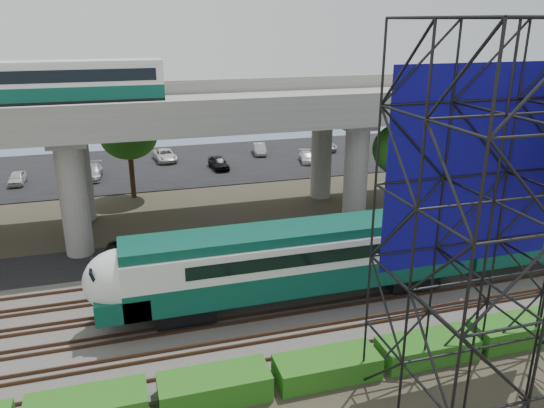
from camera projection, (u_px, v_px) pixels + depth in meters
name	position (u px, v px, depth m)	size (l,w,h in m)	color
ground	(277.00, 329.00, 27.06)	(140.00, 140.00, 0.00)	#474233
ballast_bed	(266.00, 308.00, 28.84)	(90.00, 12.00, 0.20)	slate
service_road	(232.00, 248.00, 36.56)	(90.00, 5.00, 0.08)	black
parking_lot	(186.00, 164.00, 57.85)	(90.00, 18.00, 0.08)	black
harbor_water	(166.00, 127.00, 77.78)	(140.00, 40.00, 0.03)	slate
rail_tracks	(266.00, 305.00, 28.78)	(90.00, 9.52, 0.16)	#472D1E
commuter_train	(339.00, 252.00, 29.05)	(29.30, 3.06, 4.30)	black
overpass	(204.00, 117.00, 38.67)	(80.00, 12.00, 12.40)	#9E9B93
scaffold_tower	(523.00, 237.00, 19.22)	(9.36, 6.36, 15.00)	black
hedge_strip	(327.00, 366.00, 23.25)	(34.60, 1.80, 1.20)	#1C5A14
trees	(151.00, 156.00, 38.63)	(40.94, 16.94, 7.69)	#382314
suv	(144.00, 249.00, 34.69)	(2.22, 4.82, 1.34)	black
parked_cars	(195.00, 158.00, 57.62)	(35.56, 9.68, 1.31)	silver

